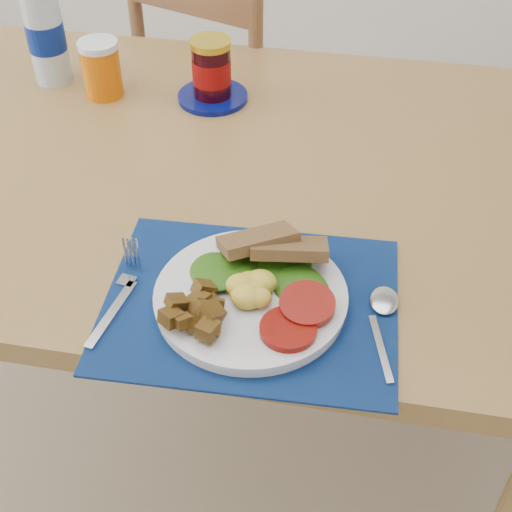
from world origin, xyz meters
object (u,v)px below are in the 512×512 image
Objects in this scene: chair_far at (220,94)px; water_bottle at (44,28)px; juice_glass at (101,70)px; breakfast_plate at (246,294)px; jam_on_saucer at (212,74)px.

chair_far reaches higher than water_bottle.
breakfast_plate is at bearing -53.25° from juice_glass.
breakfast_plate is at bearing 124.60° from chair_far.
jam_on_saucer is (-0.17, 0.54, 0.03)m from breakfast_plate.
breakfast_plate is at bearing -47.57° from water_bottle.
water_bottle is (-0.25, -0.38, 0.33)m from chair_far.
chair_far is 0.48m from jam_on_saucer.
water_bottle is at bearing 75.41° from chair_far.
water_bottle reaches higher than jam_on_saucer.
chair_far is 10.02× the size of juice_glass.
breakfast_plate is 1.91× the size of jam_on_saucer.
juice_glass is (0.12, -0.04, -0.06)m from water_bottle.
chair_far is 4.11× the size of water_bottle.
juice_glass is at bearing 91.65° from chair_far.
chair_far is 7.64× the size of jam_on_saucer.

